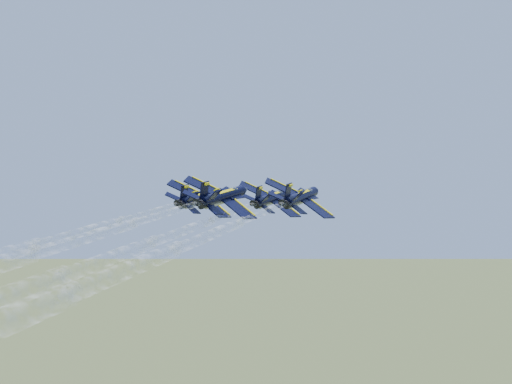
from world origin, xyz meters
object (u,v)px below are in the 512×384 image
Objects in this scene: jet_left at (202,198)px; jet_right at (301,197)px; jet_slot at (224,196)px; jet_lead at (272,198)px.

jet_right is (18.85, 6.70, 0.00)m from jet_left.
jet_lead is at bearing 86.91° from jet_slot.
jet_left is at bearing 132.42° from jet_slot.
jet_right is at bearing 2.01° from jet_left.
jet_left is 20.01m from jet_right.
jet_right is at bearing 46.08° from jet_slot.
jet_right is (12.03, -6.69, 0.00)m from jet_lead.
jet_left is 1.00× the size of jet_right.
jet_right is 1.00× the size of jet_slot.
jet_right and jet_slot have the same top height.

